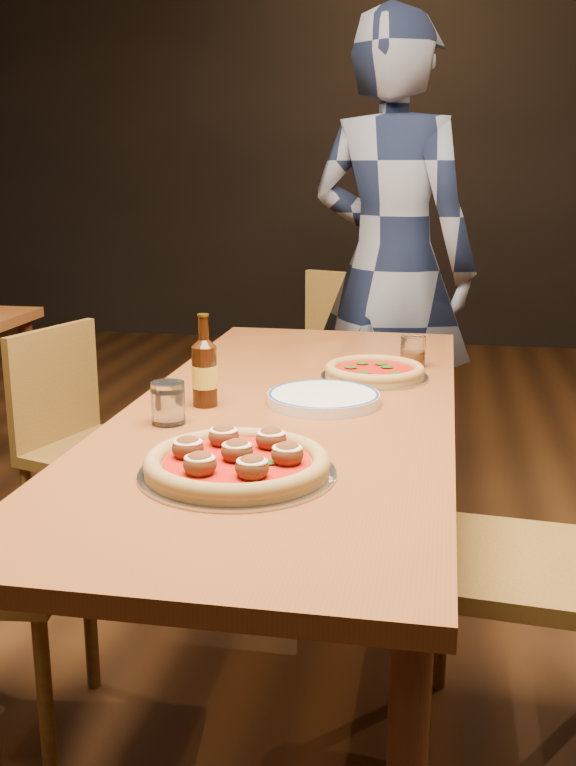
% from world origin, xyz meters
% --- Properties ---
extents(ground, '(9.00, 9.00, 0.00)m').
position_xyz_m(ground, '(0.00, 0.00, 0.00)').
color(ground, black).
extents(table_main, '(0.80, 2.00, 0.75)m').
position_xyz_m(table_main, '(0.00, 0.00, 0.68)').
color(table_main, brown).
rests_on(table_main, ground).
extents(chair_main_sw, '(0.50, 0.50, 0.86)m').
position_xyz_m(chair_main_sw, '(-0.72, 0.47, 0.43)').
color(chair_main_sw, brown).
rests_on(chair_main_sw, ground).
extents(chair_main_e, '(0.48, 0.48, 0.94)m').
position_xyz_m(chair_main_e, '(0.56, -0.20, 0.47)').
color(chair_main_e, brown).
rests_on(chair_main_e, ground).
extents(chair_end, '(0.56, 0.56, 0.95)m').
position_xyz_m(chair_end, '(-0.07, 1.26, 0.47)').
color(chair_end, brown).
rests_on(chair_end, ground).
extents(pizza_meatball, '(0.38, 0.38, 0.07)m').
position_xyz_m(pizza_meatball, '(-0.02, -0.50, 0.78)').
color(pizza_meatball, '#B7B7BF').
rests_on(pizza_meatball, table_main).
extents(pizza_margherita, '(0.30, 0.30, 0.04)m').
position_xyz_m(pizza_margherita, '(0.18, 0.32, 0.77)').
color(pizza_margherita, '#B7B7BF').
rests_on(pizza_margherita, table_main).
extents(plate_stack, '(0.28, 0.28, 0.03)m').
position_xyz_m(plate_stack, '(0.08, 0.03, 0.76)').
color(plate_stack, white).
rests_on(plate_stack, table_main).
extents(beer_bottle, '(0.06, 0.06, 0.23)m').
position_xyz_m(beer_bottle, '(-0.21, -0.04, 0.83)').
color(beer_bottle, black).
rests_on(beer_bottle, table_main).
extents(water_glass, '(0.08, 0.08, 0.10)m').
position_xyz_m(water_glass, '(-0.25, -0.20, 0.80)').
color(water_glass, white).
rests_on(water_glass, table_main).
extents(amber_glass, '(0.07, 0.07, 0.09)m').
position_xyz_m(amber_glass, '(0.28, 0.47, 0.80)').
color(amber_glass, '#944610').
rests_on(amber_glass, table_main).
extents(diner, '(0.81, 0.69, 1.89)m').
position_xyz_m(diner, '(0.15, 1.32, 0.94)').
color(diner, black).
rests_on(diner, ground).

